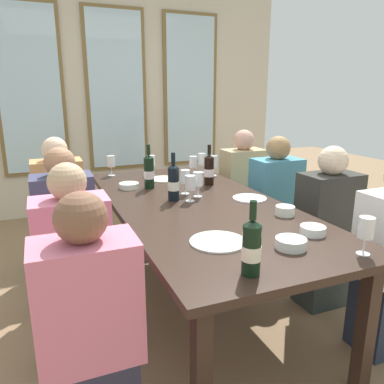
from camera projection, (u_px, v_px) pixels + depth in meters
name	position (u px, v px, depth m)	size (l,w,h in m)	color
ground_plane	(197.00, 303.00, 2.65)	(12.00, 12.00, 0.00)	#886948
back_wall_with_windows	(116.00, 91.00, 4.50)	(4.24, 0.10, 2.90)	beige
dining_table	(197.00, 212.00, 2.47)	(1.04, 2.28, 0.74)	#302119
white_plate_0	(164.00, 179.00, 3.10)	(0.24, 0.24, 0.01)	white
white_plate_1	(250.00, 198.00, 2.54)	(0.23, 0.23, 0.01)	white
white_plate_2	(218.00, 242.00, 1.80)	(0.27, 0.27, 0.01)	white
wine_bottle_0	(252.00, 247.00, 1.46)	(0.08, 0.08, 0.30)	black
wine_bottle_1	(149.00, 171.00, 2.79)	(0.08, 0.08, 0.33)	black
wine_bottle_2	(174.00, 182.00, 2.48)	(0.08, 0.08, 0.32)	black
wine_bottle_3	(209.00, 170.00, 2.90)	(0.08, 0.08, 0.31)	black
tasting_bowl_0	(129.00, 186.00, 2.81)	(0.15, 0.15, 0.04)	white
tasting_bowl_1	(291.00, 243.00, 1.73)	(0.14, 0.14, 0.05)	white
tasting_bowl_2	(285.00, 211.00, 2.20)	(0.11, 0.11, 0.05)	white
tasting_bowl_3	(313.00, 230.00, 1.90)	(0.13, 0.13, 0.04)	white
wine_glass_0	(111.00, 162.00, 3.21)	(0.07, 0.07, 0.17)	white
wine_glass_1	(198.00, 180.00, 2.56)	(0.07, 0.07, 0.17)	white
wine_glass_2	(214.00, 162.00, 3.21)	(0.07, 0.07, 0.17)	white
wine_glass_3	(190.00, 183.00, 2.45)	(0.07, 0.07, 0.17)	white
wine_glass_4	(151.00, 162.00, 3.23)	(0.07, 0.07, 0.17)	white
wine_glass_5	(185.00, 177.00, 2.63)	(0.07, 0.07, 0.17)	white
wine_glass_6	(366.00, 230.00, 1.64)	(0.07, 0.07, 0.17)	white
wine_glass_7	(202.00, 159.00, 3.33)	(0.07, 0.07, 0.17)	white
wine_glass_8	(193.00, 162.00, 3.19)	(0.07, 0.07, 0.17)	white
seated_person_0	(91.00, 339.00, 1.43)	(0.38, 0.24, 1.11)	#2E2B3E
seated_person_2	(61.00, 210.00, 3.00)	(0.38, 0.24, 1.11)	#283240
seated_person_3	(242.00, 192.00, 3.54)	(0.38, 0.24, 1.11)	#272640
seated_person_4	(75.00, 272.00, 1.96)	(0.38, 0.24, 1.11)	#392344
seated_person_5	(326.00, 232.00, 2.53)	(0.38, 0.24, 1.11)	#303934
seated_person_6	(66.00, 235.00, 2.48)	(0.38, 0.24, 1.11)	#372136
seated_person_7	(275.00, 208.00, 3.06)	(0.38, 0.24, 1.11)	#32322D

